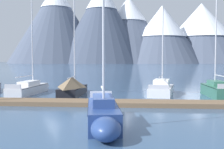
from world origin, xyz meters
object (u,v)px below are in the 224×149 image
sailboat_far_berth (162,88)px  sailboat_outer_slip (215,89)px  sailboat_mid_dock_port (73,86)px  sailboat_second_berth (31,88)px  sailboat_mid_dock_starboard (103,114)px

sailboat_far_berth → sailboat_outer_slip: sailboat_outer_slip is taller
sailboat_mid_dock_port → sailboat_outer_slip: bearing=-0.2°
sailboat_second_berth → sailboat_far_berth: (12.10, 0.24, 0.03)m
sailboat_mid_dock_port → sailboat_mid_dock_starboard: 12.15m
sailboat_mid_dock_port → sailboat_second_berth: bearing=170.3°
sailboat_mid_dock_port → sailboat_far_berth: bearing=6.9°
sailboat_mid_dock_port → sailboat_mid_dock_starboard: bearing=-71.1°
sailboat_mid_dock_starboard → sailboat_far_berth: bearing=72.3°
sailboat_second_berth → sailboat_mid_dock_port: (4.19, -0.71, 0.26)m
sailboat_outer_slip → sailboat_mid_dock_starboard: bearing=-126.3°
sailboat_far_berth → sailboat_mid_dock_starboard: bearing=-107.7°
sailboat_mid_dock_starboard → sailboat_mid_dock_port: bearing=108.9°
sailboat_mid_dock_port → sailboat_outer_slip: size_ratio=1.03×
sailboat_mid_dock_starboard → sailboat_far_berth: size_ratio=1.02×
sailboat_mid_dock_port → sailboat_outer_slip: sailboat_mid_dock_port is taller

